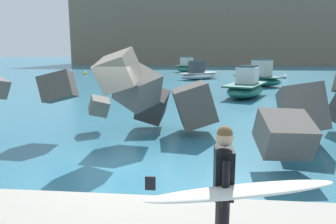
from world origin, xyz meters
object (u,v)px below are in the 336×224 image
(boat_near_centre, at_px, (188,68))
(mooring_buoy_middle, at_px, (85,73))
(boat_near_right, at_px, (259,78))
(surfer_with_board, at_px, (227,189))
(mooring_buoy_inner, at_px, (285,77))
(boat_mid_left, at_px, (199,74))
(boat_near_left, at_px, (246,87))

(boat_near_centre, bearing_deg, mooring_buoy_middle, -158.01)
(boat_near_right, bearing_deg, surfer_with_board, -100.94)
(mooring_buoy_inner, bearing_deg, mooring_buoy_middle, 170.63)
(boat_mid_left, bearing_deg, surfer_with_board, -89.23)
(boat_near_left, bearing_deg, boat_mid_left, 102.64)
(boat_mid_left, height_order, mooring_buoy_inner, boat_mid_left)
(surfer_with_board, distance_m, mooring_buoy_middle, 40.57)
(mooring_buoy_inner, height_order, mooring_buoy_middle, same)
(surfer_with_board, relative_size, mooring_buoy_inner, 4.77)
(boat_near_right, relative_size, mooring_buoy_middle, 10.96)
(boat_near_right, bearing_deg, boat_near_centre, 111.10)
(boat_near_centre, xyz_separation_m, mooring_buoy_inner, (11.25, -9.45, -0.52))
(surfer_with_board, height_order, boat_mid_left, boat_mid_left)
(surfer_with_board, bearing_deg, boat_near_left, 81.31)
(boat_mid_left, relative_size, mooring_buoy_middle, 11.22)
(mooring_buoy_inner, xyz_separation_m, mooring_buoy_middle, (-24.61, 4.06, 0.00))
(boat_near_left, xyz_separation_m, mooring_buoy_inner, (6.56, 15.79, -0.43))
(boat_near_left, height_order, mooring_buoy_middle, boat_near_left)
(mooring_buoy_middle, bearing_deg, boat_near_left, -47.73)
(boat_near_left, xyz_separation_m, mooring_buoy_middle, (-18.05, 19.85, -0.43))
(surfer_with_board, xyz_separation_m, mooring_buoy_middle, (-15.35, 37.54, -1.06))
(boat_near_left, distance_m, mooring_buoy_inner, 17.11)
(boat_near_centre, bearing_deg, boat_mid_left, -82.10)
(boat_mid_left, height_order, mooring_buoy_middle, boat_mid_left)
(boat_near_left, distance_m, mooring_buoy_middle, 26.83)
(boat_mid_left, xyz_separation_m, mooring_buoy_inner, (9.68, 1.85, -0.39))
(surfer_with_board, bearing_deg, boat_mid_left, 90.77)
(surfer_with_board, relative_size, boat_near_left, 0.39)
(boat_near_right, height_order, mooring_buoy_inner, boat_near_right)
(boat_near_centre, relative_size, mooring_buoy_inner, 12.96)
(boat_near_left, height_order, boat_near_centre, boat_near_centre)
(surfer_with_board, distance_m, boat_near_centre, 42.98)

